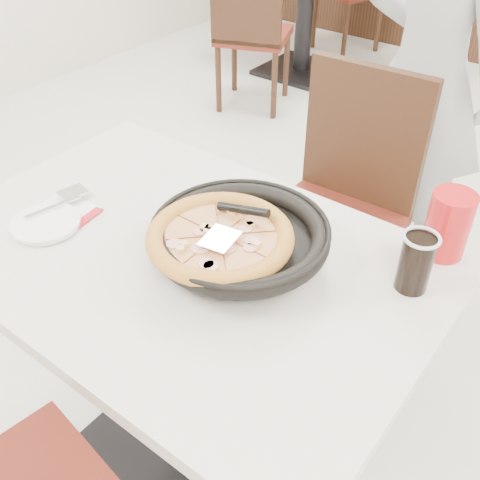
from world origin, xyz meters
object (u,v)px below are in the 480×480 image
Objects in this scene: pizza_pan at (240,243)px; bg_table_left at (304,20)px; main_table at (189,355)px; cola_glass at (415,264)px; chair_far at (331,221)px; red_cup at (448,224)px; bg_chair_left_near at (254,31)px; side_plate at (46,224)px; diner_person at (426,76)px; pizza at (220,243)px.

bg_table_left is at bearing 119.19° from pizza_pan.
main_table is 0.69m from cola_glass.
chair_far is at bearing 97.37° from pizza_pan.
bg_chair_left_near reaches higher than red_cup.
pizza_pan is at bearing 95.15° from chair_far.
bg_chair_left_near is at bearing -48.41° from chair_far.
side_plate is 0.96m from red_cup.
main_table is 1.33m from diner_person.
side_plate is at bearing -156.31° from pizza_pan.
chair_far is (0.05, 0.67, 0.10)m from main_table.
red_cup reaches higher than pizza_pan.
chair_far is 0.71m from cola_glass.
chair_far reaches higher than pizza.
main_table is at bearing -63.45° from bg_table_left.
chair_far is 0.93m from side_plate.
pizza is at bearing 101.23° from diner_person.
chair_far is at bearing -55.76° from bg_table_left.
bg_table_left is (-1.50, 2.76, -0.44)m from pizza.
main_table is at bearing -143.19° from red_cup.
diner_person is at bearing 92.85° from pizza_pan.
chair_far is 7.31× the size of cola_glass.
red_cup is (0.01, 0.16, 0.02)m from cola_glass.
red_cup is 0.10× the size of diner_person.
main_table is 0.76m from red_cup.
cola_glass is (0.48, 0.21, 0.44)m from main_table.
bg_chair_left_near is (-1.39, 1.45, 0.00)m from chair_far.
side_plate is at bearing -156.93° from cola_glass.
side_plate reaches higher than main_table.
diner_person reaches higher than bg_chair_left_near.
pizza is 0.52m from red_cup.
main_table is 0.45m from pizza.
red_cup is at bearing 31.58° from side_plate.
side_plate is 1.05× the size of red_cup.
red_cup is 0.17× the size of bg_chair_left_near.
side_plate is (-0.46, -0.20, -0.03)m from pizza_pan.
pizza is at bearing 92.86° from chair_far.
side_plate is 0.88m from cola_glass.
side_plate is 3.13m from bg_table_left.
cola_glass is (0.43, -0.46, 0.34)m from chair_far.
red_cup reaches higher than pizza.
pizza_pan reaches higher than side_plate.
bg_table_left is (-1.52, 2.72, -0.42)m from pizza_pan.
red_cup is at bearing 87.54° from cola_glass.
bg_table_left is at bearing 72.06° from bg_chair_left_near.
main_table is 9.23× the size of cola_glass.
side_plate is 2.49m from bg_chair_left_near.
main_table is at bearing 83.46° from chair_far.
bg_chair_left_near is (-1.34, 2.12, 0.10)m from main_table.
bg_chair_left_near reaches higher than pizza_pan.
red_cup is (0.49, 0.37, 0.45)m from main_table.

